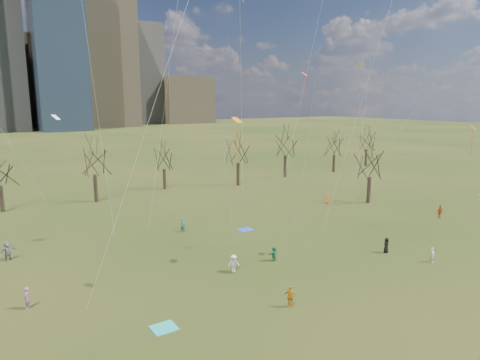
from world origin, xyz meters
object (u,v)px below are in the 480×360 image
person_4 (290,296)px  blanket_teal (164,328)px  person_1 (433,255)px  blanket_navy (245,230)px

person_4 → blanket_teal: bearing=35.4°
person_1 → person_4: bearing=148.7°
person_1 → person_4: 16.53m
blanket_navy → person_1: (9.02, -17.62, 0.69)m
blanket_teal → person_4: size_ratio=1.00×
blanket_teal → blanket_navy: (16.36, 15.01, 0.00)m
blanket_teal → blanket_navy: bearing=42.5°
blanket_teal → person_1: size_ratio=1.14×
blanket_teal → blanket_navy: size_ratio=1.00×
blanket_teal → person_1: 25.52m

